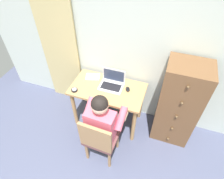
{
  "coord_description": "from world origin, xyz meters",
  "views": [
    {
      "loc": [
        0.38,
        -0.02,
        2.67
      ],
      "look_at": [
        -0.23,
        1.74,
        0.84
      ],
      "focal_mm": 30.65,
      "sensor_mm": 36.0,
      "label": 1
    }
  ],
  "objects": [
    {
      "name": "desk_clock",
      "position": [
        -0.76,
        1.63,
        0.76
      ],
      "size": [
        0.09,
        0.09,
        0.03
      ],
      "color": "black",
      "rests_on": "desk"
    },
    {
      "name": "chair",
      "position": [
        -0.2,
        1.17,
        0.48
      ],
      "size": [
        0.44,
        0.42,
        0.87
      ],
      "color": "brown",
      "rests_on": "ground_plane"
    },
    {
      "name": "computer_mouse",
      "position": [
        -0.04,
        1.9,
        0.76
      ],
      "size": [
        0.09,
        0.12,
        0.03
      ],
      "primitive_type": "ellipsoid",
      "rotation": [
        0.0,
        0.0,
        0.39
      ],
      "color": "black",
      "rests_on": "desk"
    },
    {
      "name": "notebook_pad",
      "position": [
        -0.63,
        2.0,
        0.75
      ],
      "size": [
        0.24,
        0.2,
        0.01
      ],
      "primitive_type": "cube",
      "rotation": [
        0.0,
        0.0,
        0.27
      ],
      "color": "silver",
      "rests_on": "desk"
    },
    {
      "name": "dresser",
      "position": [
        0.68,
        1.93,
        0.67
      ],
      "size": [
        0.54,
        0.46,
        1.34
      ],
      "color": "brown",
      "rests_on": "ground_plane"
    },
    {
      "name": "person_seated",
      "position": [
        -0.2,
        1.36,
        0.66
      ],
      "size": [
        0.54,
        0.6,
        1.19
      ],
      "color": "#4C4C4C",
      "rests_on": "ground_plane"
    },
    {
      "name": "curtain_panel",
      "position": [
        -1.22,
        2.13,
        1.1
      ],
      "size": [
        0.62,
        0.03,
        2.2
      ],
      "primitive_type": "cube",
      "color": "#CCB77A",
      "rests_on": "ground_plane"
    },
    {
      "name": "wall_back",
      "position": [
        0.0,
        2.2,
        1.25
      ],
      "size": [
        4.8,
        0.05,
        2.5
      ],
      "primitive_type": "cube",
      "color": "silver",
      "rests_on": "ground_plane"
    },
    {
      "name": "laptop",
      "position": [
        -0.29,
        1.92,
        0.79
      ],
      "size": [
        0.34,
        0.25,
        0.24
      ],
      "color": "silver",
      "rests_on": "desk"
    },
    {
      "name": "desk",
      "position": [
        -0.33,
        1.84,
        0.62
      ],
      "size": [
        1.07,
        0.59,
        0.74
      ],
      "color": "tan",
      "rests_on": "ground_plane"
    }
  ]
}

